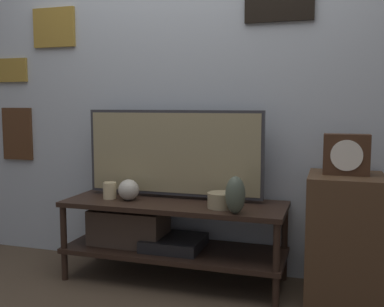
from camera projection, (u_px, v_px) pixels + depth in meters
The scene contains 10 objects.
ground_plane at pixel (158, 297), 2.58m from camera, with size 12.00×12.00×0.00m, color #4C3D2D.
wall_back at pixel (187, 67), 2.97m from camera, with size 6.40×0.08×2.70m.
media_console at pixel (158, 229), 2.84m from camera, with size 1.38×0.48×0.50m.
television at pixel (173, 153), 2.87m from camera, with size 1.16×0.05×0.57m.
vase_round_glass at pixel (129, 190), 2.83m from camera, with size 0.13×0.13×0.13m.
vase_urn_stoneware at pixel (235, 195), 2.48m from camera, with size 0.11×0.11×0.21m.
vase_wide_bowl at pixel (221, 200), 2.62m from camera, with size 0.16×0.16×0.09m.
candle_jar at pixel (110, 190), 2.88m from camera, with size 0.09×0.09×0.11m.
side_table at pixel (344, 238), 2.53m from camera, with size 0.41×0.43×0.72m.
mantel_clock at pixel (346, 154), 2.48m from camera, with size 0.25×0.11×0.23m.
Camera 1 is at (0.93, -2.30, 1.11)m, focal length 42.00 mm.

